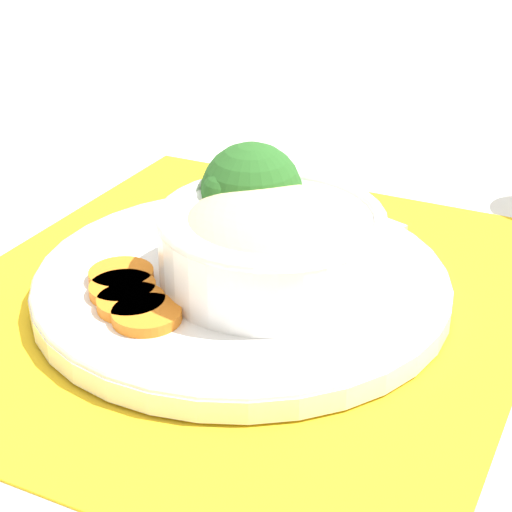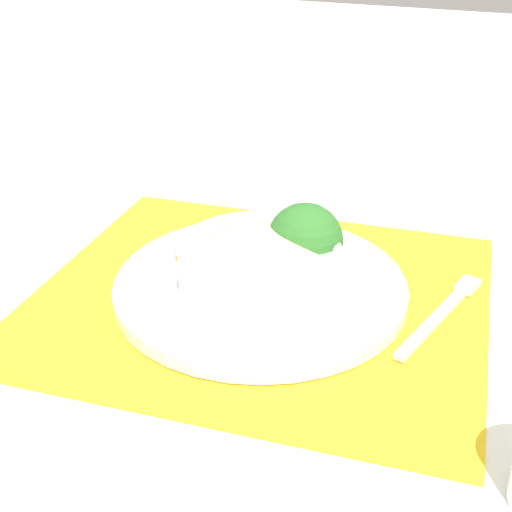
# 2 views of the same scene
# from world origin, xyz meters

# --- Properties ---
(ground_plane) EXTENTS (4.00, 4.00, 0.00)m
(ground_plane) POSITION_xyz_m (0.00, 0.00, 0.00)
(ground_plane) COLOR white
(placemat) EXTENTS (0.51, 0.47, 0.00)m
(placemat) POSITION_xyz_m (0.00, 0.00, 0.00)
(placemat) COLOR yellow
(placemat) RESTS_ON ground_plane
(plate) EXTENTS (0.31, 0.31, 0.02)m
(plate) POSITION_xyz_m (0.00, 0.00, 0.02)
(plate) COLOR white
(plate) RESTS_ON placemat
(bowl) EXTENTS (0.17, 0.17, 0.07)m
(bowl) POSITION_xyz_m (0.01, -0.02, 0.05)
(bowl) COLOR white
(bowl) RESTS_ON plate
(broccoli_floret) EXTENTS (0.08, 0.08, 0.09)m
(broccoli_floret) POSITION_xyz_m (0.04, 0.02, 0.07)
(broccoli_floret) COLOR #759E51
(broccoli_floret) RESTS_ON plate
(carrot_slice_near) EXTENTS (0.05, 0.05, 0.01)m
(carrot_slice_near) POSITION_xyz_m (-0.05, 0.07, 0.02)
(carrot_slice_near) COLOR orange
(carrot_slice_near) RESTS_ON plate
(carrot_slice_middle) EXTENTS (0.05, 0.05, 0.01)m
(carrot_slice_middle) POSITION_xyz_m (-0.07, 0.06, 0.02)
(carrot_slice_middle) COLOR orange
(carrot_slice_middle) RESTS_ON plate
(carrot_slice_far) EXTENTS (0.05, 0.05, 0.01)m
(carrot_slice_far) POSITION_xyz_m (-0.08, 0.04, 0.02)
(carrot_slice_far) COLOR orange
(carrot_slice_far) RESTS_ON plate
(carrot_slice_extra) EXTENTS (0.05, 0.05, 0.01)m
(carrot_slice_extra) POSITION_xyz_m (-0.09, 0.02, 0.02)
(carrot_slice_extra) COLOR orange
(carrot_slice_extra) RESTS_ON plate
(fork) EXTENTS (0.06, 0.18, 0.01)m
(fork) POSITION_xyz_m (0.19, 0.04, 0.01)
(fork) COLOR silver
(fork) RESTS_ON placemat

